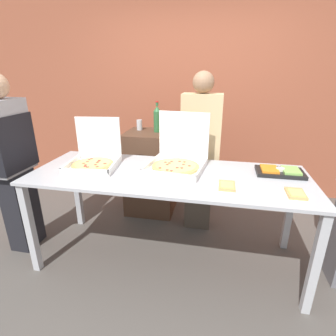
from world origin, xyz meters
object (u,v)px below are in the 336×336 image
person_guest_cap (200,152)px  pizza_box_far_right (178,159)px  paper_plate_front_right (227,186)px  paper_plate_front_center (296,194)px  pizza_box_far_left (94,158)px  soda_bottle (157,119)px  veggie_tray (280,172)px  person_server_vest (11,157)px  soda_can_silver (139,125)px

person_guest_cap → pizza_box_far_right: bearing=70.8°
paper_plate_front_right → paper_plate_front_center: bearing=-5.0°
pizza_box_far_left → paper_plate_front_right: bearing=-19.2°
soda_bottle → person_guest_cap: person_guest_cap is taller
pizza_box_far_right → veggie_tray: size_ratio=1.42×
pizza_box_far_right → soda_bottle: size_ratio=1.55×
person_guest_cap → person_server_vest: size_ratio=1.01×
paper_plate_front_center → person_guest_cap: size_ratio=0.13×
soda_can_silver → person_server_vest: size_ratio=0.07×
person_guest_cap → soda_bottle: bearing=-28.7°
pizza_box_far_right → soda_bottle: soda_bottle is taller
paper_plate_front_right → person_server_vest: bearing=176.7°
pizza_box_far_left → soda_bottle: (0.38, 0.86, 0.22)m
pizza_box_far_left → soda_bottle: 0.97m
pizza_box_far_left → pizza_box_far_right: bearing=0.7°
pizza_box_far_right → veggie_tray: (0.87, 0.01, -0.06)m
paper_plate_front_center → paper_plate_front_right: bearing=175.0°
pizza_box_far_left → paper_plate_front_center: (1.65, -0.29, -0.06)m
soda_can_silver → paper_plate_front_right: bearing=-48.5°
pizza_box_far_left → paper_plate_front_right: (1.18, -0.25, -0.06)m
paper_plate_front_center → person_server_vest: (-2.40, 0.15, 0.06)m
soda_bottle → person_server_vest: person_server_vest is taller
paper_plate_front_center → paper_plate_front_right: size_ratio=1.06×
pizza_box_far_left → veggie_tray: pizza_box_far_left is taller
paper_plate_front_right → veggie_tray: veggie_tray is taller
veggie_tray → paper_plate_front_right: bearing=-139.8°
pizza_box_far_left → person_guest_cap: 1.08m
paper_plate_front_right → person_guest_cap: person_guest_cap is taller
soda_can_silver → person_server_vest: person_server_vest is taller
paper_plate_front_center → paper_plate_front_right: same height
veggie_tray → person_guest_cap: 0.84m
paper_plate_front_right → soda_bottle: (-0.80, 1.11, 0.28)m
veggie_tray → person_guest_cap: bearing=147.3°
veggie_tray → person_guest_cap: size_ratio=0.23×
pizza_box_far_right → paper_plate_front_center: (0.90, -0.40, -0.07)m
pizza_box_far_left → soda_can_silver: size_ratio=3.88×
paper_plate_front_center → soda_can_silver: (-1.50, 1.21, 0.19)m
veggie_tray → paper_plate_front_center: bearing=-85.8°
pizza_box_far_left → soda_bottle: size_ratio=1.37×
soda_can_silver → person_guest_cap: bearing=-24.4°
soda_bottle → paper_plate_front_right: bearing=-54.3°
paper_plate_front_center → paper_plate_front_right: 0.47m
paper_plate_front_center → person_server_vest: person_server_vest is taller
pizza_box_far_right → person_guest_cap: 0.50m
pizza_box_far_left → paper_plate_front_right: pizza_box_far_left is taller
soda_bottle → paper_plate_front_center: bearing=-42.3°
soda_bottle → person_server_vest: size_ratio=0.21×
paper_plate_front_right → person_guest_cap: (-0.27, 0.82, 0.00)m
person_guest_cap → soda_can_silver: bearing=-24.4°
paper_plate_front_right → soda_bottle: soda_bottle is taller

